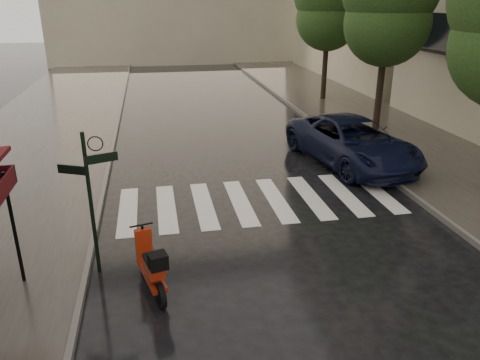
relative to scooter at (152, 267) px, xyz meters
name	(u,v)px	position (x,y,z in m)	size (l,w,h in m)	color
sidewalk_near	(30,151)	(-4.43, 9.92, -0.49)	(6.00, 60.00, 0.12)	#38332D
sidewalk_far	(391,131)	(10.32, 9.92, -0.49)	(5.50, 60.00, 0.12)	#38332D
curb_near	(113,146)	(-1.38, 9.92, -0.47)	(0.12, 60.00, 0.16)	#595651
curb_far	(330,134)	(7.52, 9.92, -0.47)	(0.12, 60.00, 0.16)	#595651
crosswalk	(258,201)	(3.05, 3.92, -0.54)	(7.85, 3.20, 0.01)	silver
signpost	(90,193)	(-1.12, 0.92, 1.28)	(1.17, 0.29, 3.10)	black
scooter	(152,267)	(0.00, 0.00, 0.00)	(0.73, 1.77, 1.18)	black
parked_car	(352,141)	(6.99, 6.52, 0.25)	(2.64, 5.72, 1.59)	black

